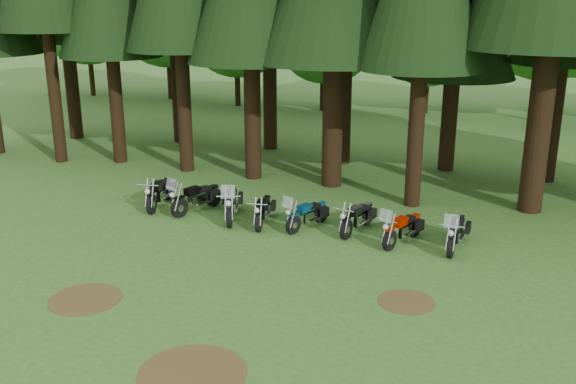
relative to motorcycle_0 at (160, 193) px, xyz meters
name	(u,v)px	position (x,y,z in m)	size (l,w,h in m)	color
ground	(230,284)	(4.92, -4.92, -0.47)	(120.00, 120.00, 0.00)	#316121
decid_0	(88,12)	(-17.18, 20.34, 5.43)	(8.00, 7.78, 10.00)	black
decid_1	(169,13)	(-11.06, 20.84, 5.36)	(7.91, 7.69, 9.88)	black
decid_2	(239,29)	(-5.51, 19.86, 4.48)	(6.72, 6.53, 8.40)	black
decid_3	(327,38)	(0.21, 20.21, 4.04)	(6.12, 5.95, 7.65)	black
decid_4	(433,41)	(6.50, 21.40, 3.90)	(5.93, 5.76, 7.41)	black
decid_5	(558,11)	(13.22, 20.79, 5.76)	(8.45, 8.21, 10.56)	black
dirt_patch_0	(85,299)	(1.92, -6.92, -0.47)	(1.80, 1.80, 0.01)	#4C3D1E
dirt_patch_1	(406,302)	(9.42, -4.42, -0.47)	(1.40, 1.40, 0.01)	#4C3D1E
dirt_patch_2	(192,373)	(5.92, -8.92, -0.47)	(2.20, 2.20, 0.01)	#4C3D1E
motorcycle_0	(160,193)	(0.00, 0.00, 0.00)	(0.55, 2.27, 0.93)	black
motorcycle_1	(197,198)	(1.49, -0.08, 0.00)	(1.07, 2.21, 1.43)	black
motorcycle_2	(231,204)	(2.91, -0.35, 0.03)	(1.10, 2.34, 1.51)	black
motorcycle_3	(263,211)	(4.08, -0.44, -0.05)	(0.51, 2.04, 0.84)	black
motorcycle_4	(307,215)	(5.57, -0.34, -0.04)	(0.99, 1.98, 1.28)	black
motorcycle_5	(357,218)	(7.14, -0.13, -0.03)	(0.60, 2.10, 0.86)	black
motorcycle_6	(402,229)	(8.65, -0.64, -0.03)	(1.00, 2.07, 1.34)	black
motorcycle_7	(456,233)	(10.20, -0.50, -0.01)	(0.47, 2.21, 1.39)	black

